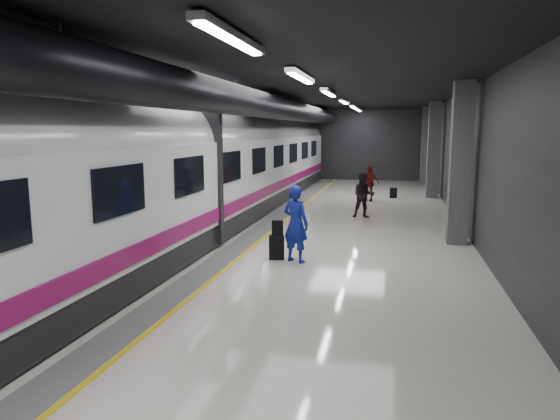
# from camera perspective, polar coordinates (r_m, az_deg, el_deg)

# --- Properties ---
(ground) EXTENTS (40.00, 40.00, 0.00)m
(ground) POSITION_cam_1_polar(r_m,az_deg,el_deg) (13.30, 0.53, -4.68)
(ground) COLOR silver
(ground) RESTS_ON ground
(platform_hall) EXTENTS (10.02, 40.02, 4.51)m
(platform_hall) POSITION_cam_1_polar(r_m,az_deg,el_deg) (13.92, 0.24, 10.61)
(platform_hall) COLOR black
(platform_hall) RESTS_ON ground
(train) EXTENTS (3.05, 38.00, 4.05)m
(train) POSITION_cam_1_polar(r_m,az_deg,el_deg) (14.02, -12.57, 4.38)
(train) COLOR black
(train) RESTS_ON ground
(traveler_main) EXTENTS (0.81, 0.69, 1.88)m
(traveler_main) POSITION_cam_1_polar(r_m,az_deg,el_deg) (12.03, 1.80, -1.58)
(traveler_main) COLOR #1821B6
(traveler_main) RESTS_ON ground
(suitcase_main) EXTENTS (0.42, 0.33, 0.60)m
(suitcase_main) POSITION_cam_1_polar(r_m,az_deg,el_deg) (12.39, -0.40, -4.29)
(suitcase_main) COLOR black
(suitcase_main) RESTS_ON ground
(shoulder_bag) EXTENTS (0.30, 0.20, 0.37)m
(shoulder_bag) POSITION_cam_1_polar(r_m,az_deg,el_deg) (12.31, -0.29, -2.05)
(shoulder_bag) COLOR black
(shoulder_bag) RESTS_ON suitcase_main
(traveler_far_a) EXTENTS (0.88, 0.73, 1.65)m
(traveler_far_a) POSITION_cam_1_polar(r_m,az_deg,el_deg) (18.42, 9.53, 1.65)
(traveler_far_a) COLOR black
(traveler_far_a) RESTS_ON ground
(traveler_far_b) EXTENTS (1.02, 0.65, 1.62)m
(traveler_far_b) POSITION_cam_1_polar(r_m,az_deg,el_deg) (22.97, 10.11, 3.05)
(traveler_far_b) COLOR maroon
(traveler_far_b) RESTS_ON ground
(suitcase_far) EXTENTS (0.35, 0.25, 0.48)m
(suitcase_far) POSITION_cam_1_polar(r_m,az_deg,el_deg) (24.27, 12.83, 1.93)
(suitcase_far) COLOR black
(suitcase_far) RESTS_ON ground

